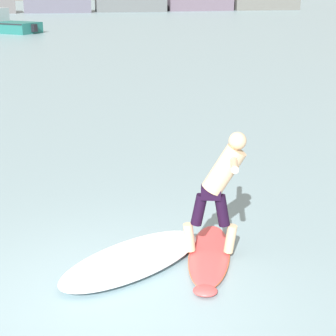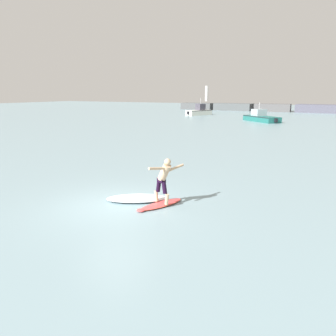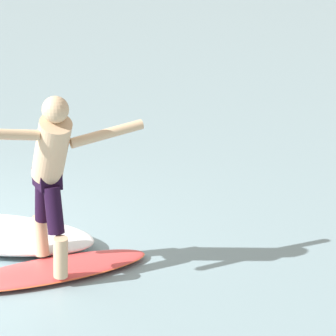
{
  "view_description": "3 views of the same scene",
  "coord_description": "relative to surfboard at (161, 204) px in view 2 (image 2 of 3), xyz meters",
  "views": [
    {
      "loc": [
        -0.61,
        -5.72,
        3.58
      ],
      "look_at": [
        1.14,
        1.79,
        0.98
      ],
      "focal_mm": 60.0,
      "sensor_mm": 36.0,
      "label": 1
    },
    {
      "loc": [
        6.9,
        -8.97,
        3.99
      ],
      "look_at": [
        1.24,
        1.73,
        1.16
      ],
      "focal_mm": 35.0,
      "sensor_mm": 36.0,
      "label": 2
    },
    {
      "loc": [
        6.97,
        -3.16,
        3.26
      ],
      "look_at": [
        1.63,
        2.15,
        0.76
      ],
      "focal_mm": 85.0,
      "sensor_mm": 36.0,
      "label": 3
    }
  ],
  "objects": [
    {
      "name": "rock_jetty_breakwater",
      "position": [
        2.88,
        61.25,
        0.78
      ],
      "size": [
        57.96,
        5.12,
        5.26
      ],
      "color": "#4E5051",
      "rests_on": "ground"
    },
    {
      "name": "small_boat_offshore",
      "position": [
        -16.54,
        43.73,
        0.59
      ],
      "size": [
        3.49,
        5.45,
        2.86
      ],
      "color": "white",
      "rests_on": "ground"
    },
    {
      "name": "surfer",
      "position": [
        0.13,
        -0.01,
        1.04
      ],
      "size": [
        0.93,
        1.57,
        1.67
      ],
      "color": "tan",
      "rests_on": "surfboard"
    },
    {
      "name": "fishing_boat_near_jetty",
      "position": [
        -4.51,
        36.3,
        0.49
      ],
      "size": [
        6.03,
        5.66,
        2.55
      ],
      "color": "#1E615C",
      "rests_on": "ground"
    },
    {
      "name": "ground_plane",
      "position": [
        -1.47,
        -0.75,
        -0.05
      ],
      "size": [
        200.0,
        200.0,
        0.0
      ],
      "primitive_type": "plane",
      "color": "#79969F"
    },
    {
      "name": "wave_foam_at_tail",
      "position": [
        -1.04,
        0.03,
        0.06
      ],
      "size": [
        2.39,
        1.95,
        0.21
      ],
      "color": "white",
      "rests_on": "ground"
    },
    {
      "name": "surfboard",
      "position": [
        0.0,
        0.0,
        0.0
      ],
      "size": [
        1.16,
        2.02,
        0.23
      ],
      "color": "#E04545",
      "rests_on": "ground"
    }
  ]
}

